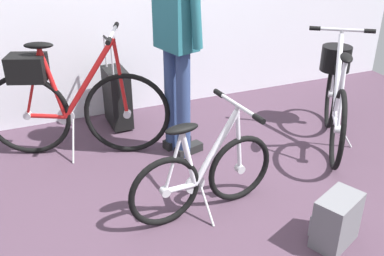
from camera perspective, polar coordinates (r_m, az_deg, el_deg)
ground_plane at (r=2.91m, az=2.53°, el=-12.78°), size 6.18×6.18×0.00m
folding_bike_foreground at (r=2.89m, az=1.53°, el=-5.90°), size 1.05×0.53×0.75m
display_bike_left at (r=3.95m, az=17.92°, el=4.49°), size 0.82×1.13×0.94m
display_bike_right at (r=3.63m, az=-15.75°, el=3.25°), size 1.40×0.65×1.03m
visitor_near_wall at (r=3.32m, az=-2.03°, el=13.16°), size 0.34×0.52×1.82m
rolling_suitcase at (r=4.09m, az=-9.59°, el=3.96°), size 0.19×0.37×0.83m
backpack_on_floor at (r=2.84m, az=17.99°, el=-11.21°), size 0.35×0.30×0.33m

